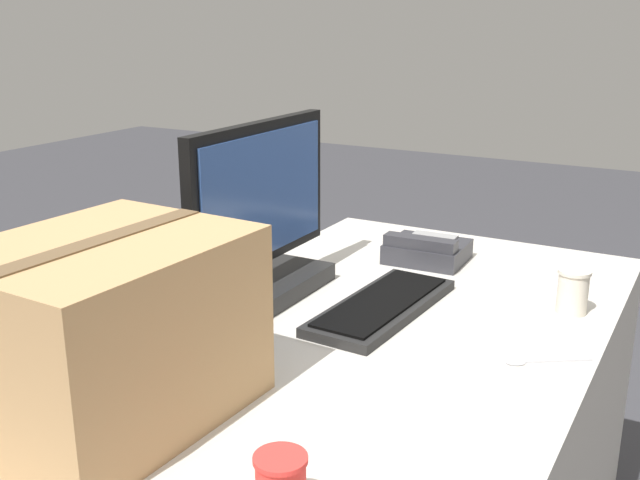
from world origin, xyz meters
TOP-DOWN VIEW (x-y plane):
  - monitor at (0.18, 0.31)m, footprint 0.52×0.20m
  - keyboard at (0.22, 0.02)m, footprint 0.45×0.19m
  - desk_phone at (0.60, 0.06)m, footprint 0.18×0.21m
  - paper_cup_right at (0.42, -0.35)m, footprint 0.07×0.07m
  - spoon at (0.13, -0.34)m, footprint 0.11×0.15m
  - cardboard_box at (-0.40, 0.22)m, footprint 0.45×0.37m

SIDE VIEW (x-z plane):
  - spoon at x=0.13m, z-range 0.73..0.73m
  - keyboard at x=0.22m, z-range 0.73..0.75m
  - desk_phone at x=0.60m, z-range 0.72..0.80m
  - paper_cup_right at x=0.42m, z-range 0.73..0.83m
  - cardboard_box at x=-0.40m, z-range 0.72..1.03m
  - monitor at x=0.18m, z-range 0.69..1.09m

